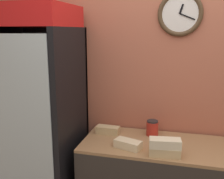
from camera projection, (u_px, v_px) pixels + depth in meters
wall_back at (177, 80)px, 2.41m from camera, size 5.20×0.10×2.70m
beverage_cooler at (41, 108)px, 2.43m from camera, size 0.70×0.70×2.01m
sandwich_stack_bottom at (165, 152)px, 1.99m from camera, size 0.24×0.12×0.07m
sandwich_stack_middle at (165, 143)px, 1.98m from camera, size 0.25×0.13×0.07m
sandwich_flat_left at (108, 130)px, 2.43m from camera, size 0.21×0.10×0.07m
sandwich_flat_right at (128, 144)px, 2.13m from camera, size 0.24×0.16×0.07m
condiment_jar at (152, 128)px, 2.38m from camera, size 0.11×0.11×0.14m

